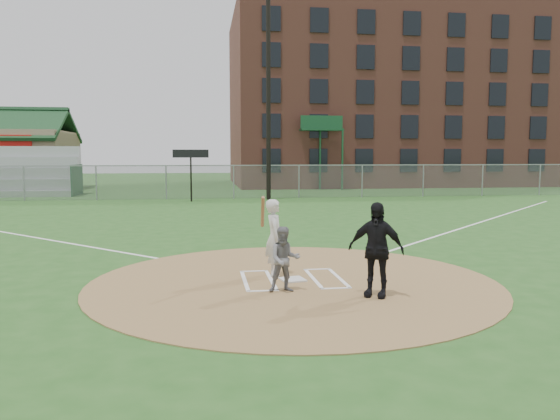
{
  "coord_description": "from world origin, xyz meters",
  "views": [
    {
      "loc": [
        -1.83,
        -10.95,
        2.62
      ],
      "look_at": [
        0.0,
        2.0,
        1.3
      ],
      "focal_mm": 35.0,
      "sensor_mm": 36.0,
      "label": 1
    }
  ],
  "objects": [
    {
      "name": "batter_at_plate",
      "position": [
        -0.32,
        0.6,
        0.85
      ],
      "size": [
        0.58,
        1.02,
        1.78
      ],
      "color": "silver",
      "rests_on": "dirt_circle"
    },
    {
      "name": "home_plate",
      "position": [
        -0.01,
        0.07,
        0.04
      ],
      "size": [
        0.56,
        0.56,
        0.03
      ],
      "primitive_type": "cube",
      "rotation": [
        0.0,
        0.0,
        0.2
      ],
      "color": "silver",
      "rests_on": "dirt_circle"
    },
    {
      "name": "catcher",
      "position": [
        -0.31,
        -0.85,
        0.65
      ],
      "size": [
        0.61,
        0.48,
        1.25
      ],
      "primitive_type": "imported",
      "rotation": [
        0.0,
        0.0,
        0.0
      ],
      "color": "slate",
      "rests_on": "dirt_circle"
    },
    {
      "name": "umpire",
      "position": [
        1.3,
        -1.41,
        0.9
      ],
      "size": [
        1.1,
        0.9,
        1.75
      ],
      "primitive_type": "imported",
      "rotation": [
        0.0,
        0.0,
        -0.55
      ],
      "color": "black",
      "rests_on": "dirt_circle"
    },
    {
      "name": "brick_warehouse",
      "position": [
        16.0,
        37.96,
        7.5
      ],
      "size": [
        30.0,
        17.17,
        15.0
      ],
      "color": "brown",
      "rests_on": "ground"
    },
    {
      "name": "dirt_circle",
      "position": [
        0.0,
        0.0,
        0.01
      ],
      "size": [
        8.4,
        8.4,
        0.02
      ],
      "primitive_type": "cylinder",
      "color": "#987648",
      "rests_on": "ground"
    },
    {
      "name": "ground",
      "position": [
        0.0,
        0.0,
        0.0
      ],
      "size": [
        140.0,
        140.0,
        0.0
      ],
      "primitive_type": "plane",
      "color": "#24521C",
      "rests_on": "ground"
    },
    {
      "name": "batters_boxes",
      "position": [
        0.0,
        0.15,
        0.03
      ],
      "size": [
        2.08,
        1.88,
        0.01
      ],
      "color": "white",
      "rests_on": "dirt_circle"
    },
    {
      "name": "scoreboard_sign",
      "position": [
        -2.5,
        20.2,
        2.39
      ],
      "size": [
        2.0,
        0.1,
        2.93
      ],
      "color": "black",
      "rests_on": "ground"
    },
    {
      "name": "bleachers",
      "position": [
        -13.0,
        26.2,
        1.59
      ],
      "size": [
        6.08,
        3.2,
        3.2
      ],
      "color": "#B7BABF",
      "rests_on": "ground"
    },
    {
      "name": "foul_line_first",
      "position": [
        9.0,
        9.0,
        0.01
      ],
      "size": [
        17.04,
        17.04,
        0.01
      ],
      "primitive_type": "cube",
      "rotation": [
        0.0,
        0.0,
        -0.79
      ],
      "color": "white",
      "rests_on": "ground"
    },
    {
      "name": "light_pole",
      "position": [
        2.0,
        21.0,
        6.61
      ],
      "size": [
        1.2,
        0.3,
        12.22
      ],
      "color": "black",
      "rests_on": "ground"
    },
    {
      "name": "outfield_fence",
      "position": [
        0.0,
        22.0,
        1.02
      ],
      "size": [
        56.08,
        0.08,
        2.03
      ],
      "color": "slate",
      "rests_on": "ground"
    }
  ]
}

